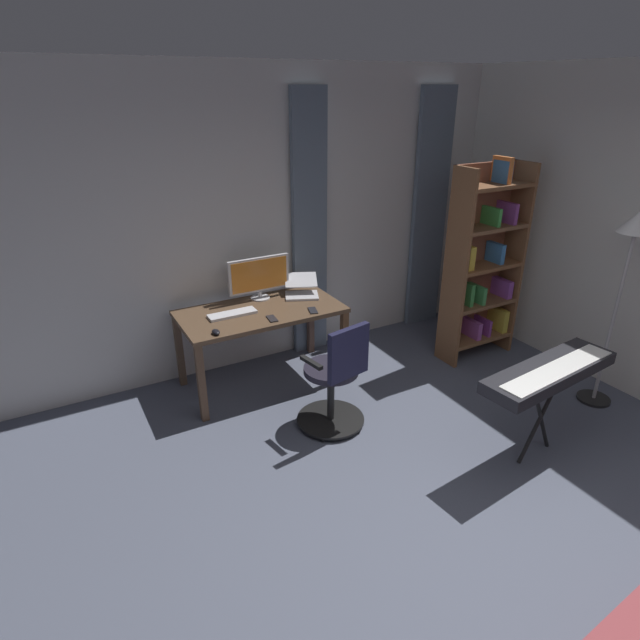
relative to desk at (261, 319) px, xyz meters
name	(u,v)px	position (x,y,z in m)	size (l,w,h in m)	color
ground_plane	(505,582)	(-0.32, 2.70, -0.65)	(8.37, 8.37, 0.00)	#515768
back_room_partition	(266,222)	(-0.32, -0.52, 0.74)	(5.10, 0.10, 2.78)	silver
curtain_left_panel	(429,213)	(-2.21, -0.41, 0.64)	(0.43, 0.06, 2.58)	slate
curtain_right_panel	(309,229)	(-0.72, -0.41, 0.64)	(0.36, 0.06, 2.58)	slate
desk	(261,319)	(0.00, 0.00, 0.00)	(1.44, 0.74, 0.74)	brown
office_chair	(336,380)	(-0.23, 0.94, -0.21)	(0.56, 0.56, 0.95)	black
computer_monitor	(259,276)	(-0.11, -0.25, 0.31)	(0.59, 0.18, 0.40)	silver
computer_keyboard	(232,314)	(0.26, 0.00, 0.10)	(0.42, 0.13, 0.02)	silver
laptop	(301,290)	(-0.48, -0.14, 0.14)	(0.42, 0.43, 0.17)	silver
computer_mouse	(216,332)	(0.51, 0.29, 0.11)	(0.06, 0.10, 0.04)	black
cell_phone_by_monitor	(272,319)	(0.00, 0.24, 0.10)	(0.07, 0.14, 0.01)	#232328
cell_phone_face_up	(313,310)	(-0.39, 0.26, 0.10)	(0.07, 0.14, 0.01)	#232328
bookshelf	(482,264)	(-2.17, 0.49, 0.31)	(0.79, 0.30, 1.99)	brown
piano_keyboard	(550,374)	(-1.37, 2.00, 0.06)	(1.20, 0.44, 0.78)	black
floor_lamp	(630,254)	(-2.46, 1.73, 0.70)	(0.28, 0.28, 1.70)	black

